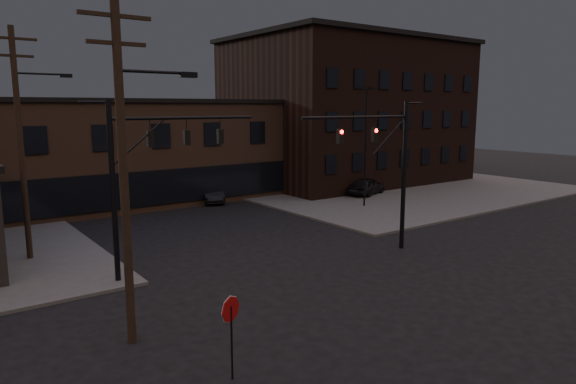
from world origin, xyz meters
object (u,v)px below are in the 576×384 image
at_px(car_crossing, 212,193).
at_px(parked_car_lot_a, 367,186).
at_px(traffic_signal_far, 141,169).
at_px(parked_car_lot_b, 332,184).
at_px(stop_sign, 231,318).
at_px(traffic_signal_near, 390,160).

bearing_deg(car_crossing, parked_car_lot_a, -4.91).
height_order(parked_car_lot_a, car_crossing, parked_car_lot_a).
distance_m(traffic_signal_far, parked_car_lot_a, 25.72).
xyz_separation_m(traffic_signal_far, parked_car_lot_a, (23.52, 9.56, -4.09)).
bearing_deg(parked_car_lot_a, parked_car_lot_b, -1.94).
xyz_separation_m(stop_sign, parked_car_lot_a, (24.80, 19.55, -0.93)).
xyz_separation_m(traffic_signal_far, car_crossing, (11.30, 15.07, -4.29)).
relative_size(traffic_signal_near, car_crossing, 1.82).
bearing_deg(car_crossing, traffic_signal_near, -68.28).
bearing_deg(parked_car_lot_a, traffic_signal_near, 118.31).
bearing_deg(parked_car_lot_b, parked_car_lot_a, -162.03).
bearing_deg(traffic_signal_near, stop_sign, -154.10).
bearing_deg(parked_car_lot_b, traffic_signal_far, 119.37).
distance_m(traffic_signal_far, parked_car_lot_b, 26.20).
distance_m(stop_sign, parked_car_lot_b, 32.95).
height_order(traffic_signal_near, car_crossing, traffic_signal_near).
bearing_deg(stop_sign, traffic_signal_near, 25.90).
distance_m(stop_sign, parked_car_lot_a, 31.59).
relative_size(parked_car_lot_a, parked_car_lot_b, 1.08).
bearing_deg(traffic_signal_far, parked_car_lot_b, 29.92).
relative_size(stop_sign, parked_car_lot_b, 0.60).
relative_size(stop_sign, car_crossing, 0.57).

